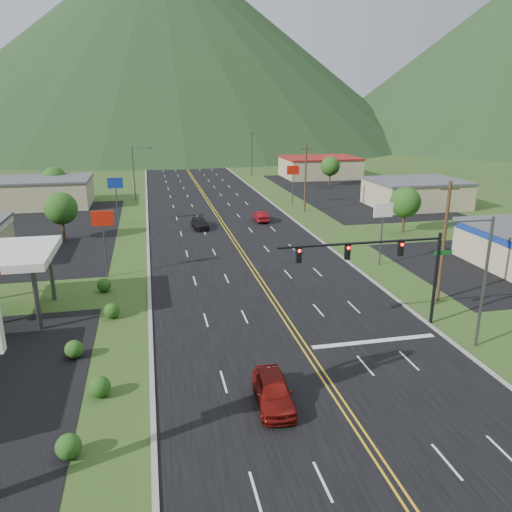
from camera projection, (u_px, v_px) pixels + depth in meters
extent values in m
plane|color=#2D4719|center=(386.00, 472.00, 22.33)|extent=(500.00, 500.00, 0.00)
cube|color=black|center=(386.00, 472.00, 22.33)|extent=(20.00, 460.00, 0.04)
cube|color=gray|center=(156.00, 509.00, 20.28)|extent=(0.30, 460.00, 0.14)
cylinder|color=black|center=(435.00, 279.00, 36.51)|extent=(0.24, 0.24, 7.00)
cylinder|color=black|center=(361.00, 243.00, 34.39)|extent=(12.00, 0.18, 0.18)
cube|color=#0C591E|center=(443.00, 253.00, 36.01)|extent=(1.40, 0.06, 0.30)
cube|color=black|center=(401.00, 249.00, 35.17)|extent=(0.35, 0.28, 1.05)
sphere|color=#FF0C05|center=(402.00, 245.00, 34.90)|extent=(0.22, 0.22, 0.22)
cube|color=black|center=(347.00, 252.00, 34.37)|extent=(0.35, 0.28, 1.05)
sphere|color=#FF0C05|center=(349.00, 248.00, 34.10)|extent=(0.22, 0.22, 0.22)
cube|color=black|center=(299.00, 255.00, 33.66)|extent=(0.35, 0.28, 1.05)
sphere|color=#FF0C05|center=(300.00, 251.00, 33.39)|extent=(0.22, 0.22, 0.22)
cylinder|color=#59595E|center=(484.00, 284.00, 32.68)|extent=(0.20, 0.20, 9.00)
cylinder|color=#59595E|center=(473.00, 221.00, 31.13)|extent=(2.88, 0.12, 0.12)
cube|color=#59595E|center=(452.00, 223.00, 30.87)|extent=(0.60, 0.25, 0.18)
cylinder|color=#59595E|center=(134.00, 174.00, 84.04)|extent=(0.20, 0.20, 9.00)
cylinder|color=#59595E|center=(141.00, 148.00, 83.07)|extent=(2.88, 0.12, 0.12)
cube|color=#59595E|center=(150.00, 148.00, 83.39)|extent=(0.60, 0.25, 0.18)
cylinder|color=#59595E|center=(36.00, 297.00, 35.73)|extent=(0.36, 0.36, 5.00)
cylinder|color=#59595E|center=(51.00, 271.00, 41.34)|extent=(0.36, 0.36, 5.00)
cube|color=tan|center=(32.00, 193.00, 79.65)|extent=(18.00, 11.00, 4.20)
cube|color=#4C4C51|center=(30.00, 179.00, 78.99)|extent=(18.40, 11.40, 0.30)
cube|color=tan|center=(416.00, 194.00, 79.61)|extent=(14.00, 11.00, 4.00)
cube|color=#4C4C51|center=(417.00, 181.00, 78.98)|extent=(14.40, 11.40, 0.30)
cube|color=tan|center=(320.00, 168.00, 111.50)|extent=(16.00, 12.00, 4.20)
cube|color=maroon|center=(320.00, 158.00, 110.84)|extent=(16.40, 12.40, 0.30)
cylinder|color=#59595E|center=(105.00, 252.00, 46.82)|extent=(0.16, 0.16, 5.00)
cube|color=red|center=(102.00, 218.00, 45.89)|extent=(2.00, 0.18, 1.40)
cylinder|color=#59595E|center=(117.00, 207.00, 67.39)|extent=(0.16, 0.16, 5.00)
cube|color=navy|center=(115.00, 183.00, 66.46)|extent=(2.00, 0.18, 1.40)
cylinder|color=#59595E|center=(381.00, 241.00, 50.39)|extent=(0.16, 0.16, 5.00)
cube|color=white|center=(383.00, 210.00, 49.46)|extent=(2.00, 0.18, 1.40)
cylinder|color=#59595E|center=(293.00, 190.00, 80.31)|extent=(0.16, 0.16, 5.00)
cube|color=red|center=(293.00, 170.00, 79.38)|extent=(2.00, 0.18, 1.40)
cylinder|color=#382314|center=(63.00, 228.00, 59.93)|extent=(0.30, 0.30, 3.00)
sphere|color=#194C15|center=(61.00, 208.00, 59.23)|extent=(3.84, 3.84, 3.84)
cylinder|color=#382314|center=(56.00, 192.00, 84.17)|extent=(0.30, 0.30, 3.00)
sphere|color=#194C15|center=(55.00, 178.00, 83.46)|extent=(3.84, 3.84, 3.84)
cylinder|color=#382314|center=(404.00, 221.00, 63.72)|extent=(0.30, 0.30, 3.00)
sphere|color=#194C15|center=(405.00, 202.00, 63.02)|extent=(3.84, 3.84, 3.84)
cylinder|color=#382314|center=(330.00, 178.00, 100.05)|extent=(0.30, 0.30, 3.00)
sphere|color=#194C15|center=(330.00, 166.00, 99.35)|extent=(3.84, 3.84, 3.84)
cylinder|color=#382314|center=(444.00, 243.00, 40.42)|extent=(0.28, 0.28, 10.00)
cube|color=#382314|center=(450.00, 189.00, 39.13)|extent=(1.60, 0.12, 0.12)
cylinder|color=#382314|center=(305.00, 179.00, 75.01)|extent=(0.28, 0.28, 10.00)
cube|color=#382314|center=(306.00, 149.00, 73.72)|extent=(1.60, 0.12, 0.12)
cylinder|color=#382314|center=(252.00, 154.00, 112.40)|extent=(0.28, 0.28, 10.00)
cube|color=#382314|center=(252.00, 134.00, 111.12)|extent=(1.60, 0.12, 0.12)
cylinder|color=#382314|center=(225.00, 141.00, 149.80)|extent=(0.28, 0.28, 10.00)
cube|color=#382314|center=(224.00, 126.00, 148.51)|extent=(1.60, 0.12, 0.12)
cone|color=#1A3116|center=(162.00, 39.00, 215.59)|extent=(220.00, 220.00, 85.00)
imported|color=maroon|center=(273.00, 392.00, 27.08)|extent=(2.21, 4.86, 1.62)
imported|color=black|center=(200.00, 223.00, 65.82)|extent=(2.15, 4.82, 1.37)
imported|color=maroon|center=(261.00, 216.00, 69.77)|extent=(1.64, 4.47, 1.46)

